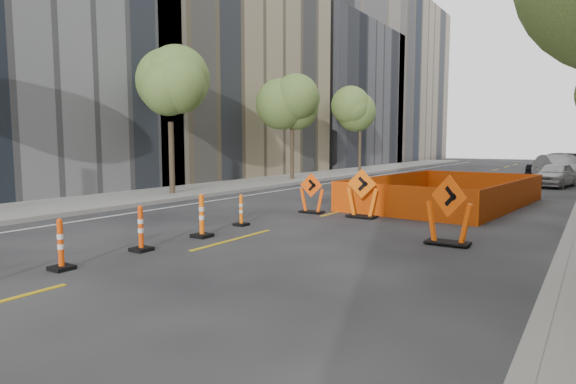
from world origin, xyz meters
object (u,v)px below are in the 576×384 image
Objects in this scene: channelizer_4 at (141,228)px; channelizer_6 at (241,210)px; channelizer_5 at (202,216)px; chevron_sign_right at (449,210)px; chevron_sign_center at (362,193)px; parked_car_near at (555,175)px; channelizer_3 at (61,244)px; chevron_sign_left at (312,193)px; parked_car_mid at (559,168)px; parked_car_far at (558,164)px.

channelizer_6 is (-0.17, 3.79, -0.06)m from channelizer_4.
channelizer_5 is 0.67× the size of chevron_sign_right.
chevron_sign_center is 16.16m from parked_car_near.
channelizer_4 reaches higher than channelizer_3.
channelizer_5 is 0.71× the size of chevron_sign_center.
chevron_sign_right is at bearing 38.11° from channelizer_4.
channelizer_5 is at bearing -131.19° from chevron_sign_right.
channelizer_5 is at bearing -96.73° from parked_car_near.
parked_car_mid reaches higher than chevron_sign_left.
parked_car_near is (4.36, 15.56, -0.12)m from chevron_sign_center.
channelizer_4 is 23.52m from parked_car_near.
channelizer_5 is 0.81× the size of chevron_sign_left.
parked_car_mid reaches higher than channelizer_5.
chevron_sign_right reaches higher than chevron_sign_left.
parked_car_mid is at bearing 71.27° from chevron_sign_center.
channelizer_5 is 5.56m from chevron_sign_center.
parked_car_mid is (6.12, 20.52, 0.12)m from chevron_sign_left.
chevron_sign_left is (0.24, 5.18, 0.13)m from channelizer_5.
chevron_sign_left is 0.24× the size of parked_car_far.
chevron_sign_center is at bearing -125.89° from parked_car_mid.
channelizer_4 is (0.01, 1.89, 0.02)m from channelizer_3.
channelizer_5 is 32.11m from parked_car_far.
channelizer_3 is at bearing -74.72° from parked_car_far.
chevron_sign_center reaches higher than channelizer_3.
chevron_sign_right is (5.74, 0.58, 0.37)m from channelizer_6.
channelizer_3 is at bearing -90.18° from channelizer_4.
channelizer_4 is 7.08m from chevron_sign_right.
chevron_sign_right reaches higher than parked_car_mid.
parked_car_mid reaches higher than parked_car_near.
chevron_sign_left is 0.35× the size of parked_car_near.
parked_car_far reaches higher than parked_car_mid.
chevron_sign_center is at bearing -73.29° from parked_car_far.
channelizer_3 is 8.39m from chevron_sign_right.
channelizer_4 is 1.12× the size of channelizer_6.
chevron_sign_right is 29.09m from parked_car_far.
channelizer_5 reaches higher than channelizer_4.
parked_car_far reaches higher than channelizer_4.
channelizer_5 reaches higher than channelizer_6.
parked_car_mid is at bearing 112.55° from chevron_sign_right.
chevron_sign_center is at bearing -4.48° from chevron_sign_left.
chevron_sign_right is (5.51, 2.47, 0.27)m from channelizer_5.
channelizer_4 is at bearing -95.64° from chevron_sign_left.
parked_car_mid is at bearing 76.91° from channelizer_4.
channelizer_3 is at bearing -88.33° from channelizer_6.
chevron_sign_left is (0.29, 7.07, 0.17)m from channelizer_4.
parked_car_near is at bearing 70.38° from channelizer_6.
chevron_sign_left is 16.73m from parked_car_near.
parked_car_mid is at bearing 76.09° from channelizer_5.
channelizer_3 is 30.18m from parked_car_mid.
chevron_sign_left is 0.87× the size of chevron_sign_center.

